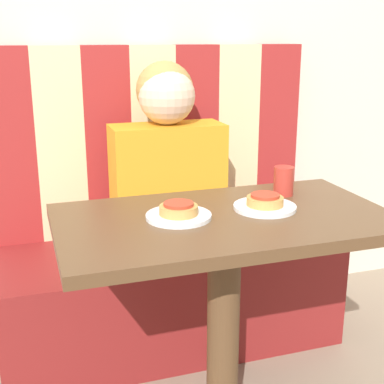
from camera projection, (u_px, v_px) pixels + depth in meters
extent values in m
cube|color=beige|center=(145.00, 25.00, 2.26)|extent=(7.00, 0.05, 2.60)
cube|color=maroon|center=(169.00, 292.00, 2.26)|extent=(1.36, 0.56, 0.43)
cube|color=maroon|center=(11.00, 148.00, 2.13)|extent=(0.19, 0.08, 0.79)
cube|color=beige|center=(61.00, 145.00, 2.19)|extent=(0.19, 0.08, 0.79)
cube|color=maroon|center=(108.00, 143.00, 2.25)|extent=(0.19, 0.08, 0.79)
cube|color=beige|center=(152.00, 140.00, 2.31)|extent=(0.19, 0.08, 0.79)
cube|color=maroon|center=(195.00, 137.00, 2.37)|extent=(0.19, 0.08, 0.79)
cube|color=beige|center=(236.00, 135.00, 2.42)|extent=(0.19, 0.08, 0.79)
cube|color=maroon|center=(274.00, 133.00, 2.48)|extent=(0.19, 0.08, 0.79)
cube|color=brown|center=(225.00, 221.00, 1.55)|extent=(0.97, 0.55, 0.03)
cylinder|color=brown|center=(223.00, 336.00, 1.65)|extent=(0.10, 0.10, 0.72)
cube|color=orange|center=(168.00, 187.00, 2.13)|extent=(0.44, 0.19, 0.50)
sphere|color=beige|center=(167.00, 96.00, 2.03)|extent=(0.22, 0.22, 0.22)
sphere|color=#AD8447|center=(165.00, 90.00, 2.05)|extent=(0.22, 0.22, 0.22)
cylinder|color=white|center=(179.00, 216.00, 1.52)|extent=(0.19, 0.19, 0.01)
cylinder|color=white|center=(265.00, 207.00, 1.60)|extent=(0.19, 0.19, 0.01)
cylinder|color=#C68E47|center=(179.00, 210.00, 1.51)|extent=(0.11, 0.11, 0.03)
cylinder|color=#B73823|center=(179.00, 204.00, 1.51)|extent=(0.09, 0.09, 0.01)
cylinder|color=#C68E47|center=(265.00, 201.00, 1.59)|extent=(0.11, 0.11, 0.03)
cylinder|color=#B73823|center=(265.00, 196.00, 1.59)|extent=(0.09, 0.09, 0.01)
cylinder|color=#B23328|center=(284.00, 181.00, 1.73)|extent=(0.06, 0.06, 0.09)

